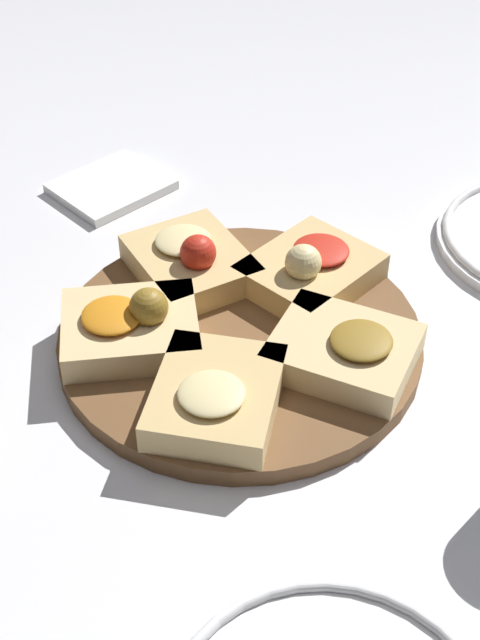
# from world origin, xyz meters

# --- Properties ---
(ground_plane) EXTENTS (3.00, 3.00, 0.00)m
(ground_plane) POSITION_xyz_m (0.00, 0.00, 0.00)
(ground_plane) COLOR white
(serving_board) EXTENTS (0.31, 0.31, 0.02)m
(serving_board) POSITION_xyz_m (0.00, 0.00, 0.01)
(serving_board) COLOR brown
(serving_board) RESTS_ON ground_plane
(focaccia_slice_0) EXTENTS (0.12, 0.10, 0.05)m
(focaccia_slice_0) POSITION_xyz_m (-0.09, -0.01, 0.03)
(focaccia_slice_0) COLOR #DBB775
(focaccia_slice_0) RESTS_ON serving_board
(focaccia_slice_1) EXTENTS (0.12, 0.13, 0.05)m
(focaccia_slice_1) POSITION_xyz_m (-0.02, -0.09, 0.03)
(focaccia_slice_1) COLOR #DBB775
(focaccia_slice_1) RESTS_ON serving_board
(focaccia_slice_2) EXTENTS (0.14, 0.14, 0.05)m
(focaccia_slice_2) POSITION_xyz_m (0.07, -0.05, 0.03)
(focaccia_slice_2) COLOR #E5C689
(focaccia_slice_2) RESTS_ON serving_board
(focaccia_slice_3) EXTENTS (0.14, 0.14, 0.03)m
(focaccia_slice_3) POSITION_xyz_m (0.07, 0.05, 0.03)
(focaccia_slice_3) COLOR #DBB775
(focaccia_slice_3) RESTS_ON serving_board
(focaccia_slice_4) EXTENTS (0.13, 0.14, 0.03)m
(focaccia_slice_4) POSITION_xyz_m (-0.03, 0.09, 0.03)
(focaccia_slice_4) COLOR #E5C689
(focaccia_slice_4) RESTS_ON serving_board
(napkin_stack) EXTENTS (0.11, 0.09, 0.01)m
(napkin_stack) POSITION_xyz_m (-0.07, -0.27, 0.01)
(napkin_stack) COLOR white
(napkin_stack) RESTS_ON ground_plane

